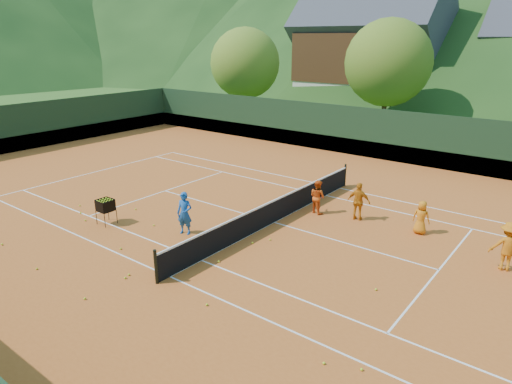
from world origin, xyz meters
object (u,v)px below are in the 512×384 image
Objects in this scene: coach at (185,213)px; chalet_left at (370,52)px; student_c at (421,217)px; ball_hopper at (105,206)px; student_b at (359,202)px; tennis_net at (274,211)px; student_d at (508,246)px; student_a at (317,197)px.

chalet_left is (-8.01, 32.89, 4.82)m from coach.
student_c reaches higher than ball_hopper.
tennis_net is (-2.49, -2.29, -0.27)m from student_b.
student_d is (3.07, -1.16, 0.16)m from student_c.
student_a is at bearing 39.55° from coach.
student_b is 0.13× the size of tennis_net.
student_d is 34.22m from chalet_left.
student_d is at bearing 22.44° from ball_hopper.
student_a reaches higher than ball_hopper.
student_a is 7.23m from student_d.
ball_hopper is (-5.93, -6.08, 0.04)m from student_a.
student_d is at bearing -57.91° from chalet_left.
student_a is at bearing 0.93° from student_b.
student_d reaches higher than student_c.
student_b is 1.21× the size of student_c.
coach is at bearing 76.05° from student_a.
ball_hopper is (-3.13, -1.23, -0.06)m from coach.
student_a is 30.44m from chalet_left.
coach is 6.86m from student_b.
ball_hopper is (-5.13, -4.12, 0.25)m from tennis_net.
student_c is 1.28× the size of ball_hopper.
student_d reaches higher than student_b.
chalet_left is at bearing -75.85° from student_b.
student_c is (6.92, 5.36, -0.17)m from coach.
student_b reaches higher than student_a.
coach is at bearing 21.36° from ball_hopper.
student_c is 0.09× the size of chalet_left.
coach is 0.12× the size of chalet_left.
student_c is 5.51m from tennis_net.
student_a is at bearing 4.30° from student_c.
student_c is at bearing -61.54° from chalet_left.
student_c is (4.13, 0.50, -0.07)m from student_a.
student_b is (4.48, 5.19, -0.03)m from coach.
student_a is at bearing -23.30° from student_d.
student_a is at bearing 67.83° from tennis_net.
ball_hopper is (-13.12, -5.42, -0.05)m from student_d.
chalet_left reaches higher than coach.
student_d reaches higher than ball_hopper.
chalet_left is at bearing -52.99° from student_a.
student_b is (1.69, 0.33, 0.06)m from student_a.
student_a is 1.11× the size of student_c.
student_a is at bearing -68.93° from chalet_left.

